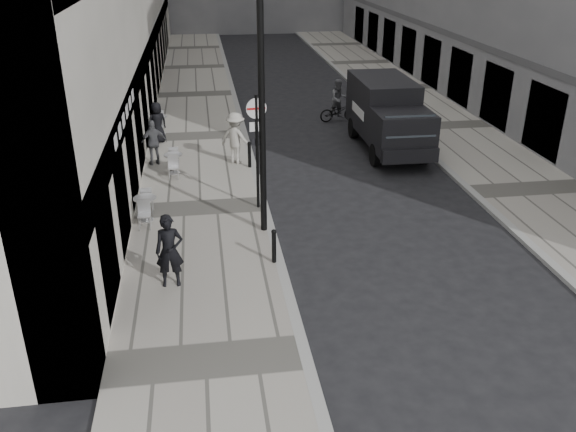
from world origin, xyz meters
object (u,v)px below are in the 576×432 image
object	(u,v)px
sign_post	(257,137)
panel_van	(387,112)
walking_man	(169,251)
cyclist	(339,105)
lamppost	(262,97)

from	to	relation	value
sign_post	panel_van	size ratio (longest dim) A/B	0.62
walking_man	cyclist	distance (m)	15.74
walking_man	cyclist	xyz separation A→B (m)	(7.25, 13.96, -0.27)
panel_van	cyclist	world-z (taller)	panel_van
sign_post	panel_van	distance (m)	7.92
walking_man	cyclist	bearing A→B (deg)	62.26
panel_van	walking_man	bearing A→B (deg)	-129.57
sign_post	panel_van	bearing A→B (deg)	36.61
lamppost	cyclist	size ratio (longest dim) A/B	3.58
lamppost	panel_van	xyz separation A→B (m)	(5.70, 7.06, -2.49)
panel_van	cyclist	bearing A→B (deg)	103.99
lamppost	cyclist	world-z (taller)	lamppost
walking_man	panel_van	distance (m)	12.81
lamppost	panel_van	world-z (taller)	lamppost
walking_man	lamppost	distance (m)	4.77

